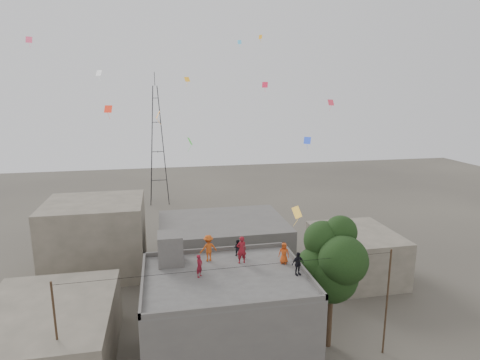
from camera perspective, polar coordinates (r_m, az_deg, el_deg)
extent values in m
cube|color=#52504D|center=(26.74, -2.08, -19.46)|extent=(10.00, 8.00, 6.00)
cube|color=#504E4B|center=(25.26, -2.13, -13.58)|extent=(10.00, 8.00, 0.10)
cube|color=#52504D|center=(28.73, -3.41, -9.84)|extent=(10.00, 0.15, 0.30)
cube|color=#52504D|center=(21.76, -0.40, -17.58)|extent=(10.00, 0.15, 0.30)
cube|color=#52504D|center=(26.33, 8.75, -12.13)|extent=(0.15, 8.00, 0.30)
cube|color=#52504D|center=(24.96, -13.70, -13.78)|extent=(0.15, 8.00, 0.30)
cube|color=#52504D|center=(26.96, -9.88, -9.59)|extent=(1.60, 1.80, 2.00)
cube|color=#625B4D|center=(29.69, -25.61, -19.54)|extent=(8.00, 10.00, 4.00)
cube|color=#52504D|center=(39.64, -2.48, -9.22)|extent=(12.00, 9.00, 5.00)
cube|color=#625B4D|center=(41.28, -19.79, -7.60)|extent=(9.00, 8.00, 7.00)
cube|color=#625B4D|center=(39.78, 16.10, -10.11)|extent=(7.00, 8.00, 4.40)
cylinder|color=black|center=(29.50, 12.51, -18.74)|extent=(0.44, 0.44, 4.00)
cylinder|color=black|center=(28.84, 12.86, -15.87)|extent=(0.64, 0.91, 2.14)
sphere|color=black|center=(27.99, 12.82, -13.12)|extent=(3.60, 3.60, 3.60)
sphere|color=black|center=(28.35, 14.72, -11.11)|extent=(3.00, 3.00, 3.00)
sphere|color=black|center=(27.90, 10.71, -12.20)|extent=(2.80, 2.80, 2.80)
sphere|color=black|center=(26.92, 14.46, -11.01)|extent=(3.20, 3.20, 3.20)
sphere|color=black|center=(27.77, 11.71, -8.34)|extent=(2.60, 2.60, 2.60)
sphere|color=black|center=(27.75, 14.12, -7.16)|extent=(2.20, 2.20, 2.20)
cylinder|color=black|center=(25.57, -24.51, -20.48)|extent=(0.12, 0.12, 7.40)
cylinder|color=black|center=(28.93, 20.16, -16.05)|extent=(0.12, 0.12, 7.40)
cylinder|color=black|center=(23.74, -0.44, -12.30)|extent=(20.00, 0.52, 0.02)
cylinder|color=black|center=(62.12, -12.44, 4.65)|extent=(1.27, 1.27, 18.01)
cylinder|color=black|center=(62.11, -10.86, 4.71)|extent=(1.27, 1.27, 18.01)
cylinder|color=black|center=(63.79, -10.88, 4.91)|extent=(1.27, 1.27, 18.01)
cylinder|color=black|center=(63.81, -12.41, 4.85)|extent=(1.27, 1.27, 18.01)
cube|color=black|center=(63.87, -11.44, -0.02)|extent=(2.36, 0.08, 0.08)
cube|color=black|center=(63.87, -11.44, -0.02)|extent=(0.08, 2.36, 0.08)
cube|color=black|center=(63.07, -11.61, 3.97)|extent=(1.81, 0.08, 0.08)
cube|color=black|center=(63.07, -11.61, 3.97)|extent=(0.08, 1.81, 0.08)
cube|color=black|center=(62.59, -11.79, 8.05)|extent=(1.26, 0.08, 0.08)
cube|color=black|center=(62.59, -11.79, 8.05)|extent=(0.08, 1.26, 0.08)
cube|color=black|center=(62.43, -11.94, 11.34)|extent=(0.82, 0.08, 0.08)
cube|color=black|center=(62.43, -11.94, 11.34)|extent=(0.08, 0.82, 0.08)
cylinder|color=black|center=(62.45, -12.06, 13.91)|extent=(0.08, 0.08, 2.00)
imported|color=maroon|center=(26.61, 0.21, -9.88)|extent=(0.73, 0.53, 1.84)
imported|color=#C64616|center=(26.78, 6.27, -10.30)|extent=(0.82, 0.70, 1.42)
imported|color=black|center=(27.87, -0.37, -9.60)|extent=(0.68, 0.61, 1.14)
imported|color=black|center=(25.30, 8.22, -11.70)|extent=(0.93, 0.61, 1.48)
imported|color=#BE4A15|center=(27.01, -4.51, -9.63)|extent=(1.28, 0.91, 1.80)
imported|color=maroon|center=(24.97, -5.79, -12.05)|extent=(0.58, 0.61, 1.41)
plane|color=red|center=(27.65, -18.24, 9.57)|extent=(0.55, 0.35, 0.46)
plane|color=#DB2243|center=(32.46, 3.57, 13.37)|extent=(0.45, 0.12, 0.44)
plane|color=yellow|center=(34.40, -7.53, 14.01)|extent=(0.52, 0.46, 0.37)
plane|color=blue|center=(31.36, 9.55, 5.57)|extent=(0.49, 0.43, 0.53)
plane|color=white|center=(32.92, -19.44, 14.17)|extent=(0.49, 0.41, 0.42)
plane|color=orange|center=(35.25, 2.93, 19.66)|extent=(0.24, 0.31, 0.33)
plane|color=green|center=(27.22, -7.14, 5.50)|extent=(0.33, 0.58, 0.49)
plane|color=#CC3047|center=(32.29, 12.80, 10.70)|extent=(0.43, 0.54, 0.46)
plane|color=orange|center=(25.28, -11.58, 9.10)|extent=(0.24, 0.49, 0.43)
plane|color=#4BB4E2|center=(39.04, -0.07, 19.03)|extent=(0.36, 0.26, 0.34)
plane|color=#F34D76|center=(30.70, -27.82, 17.24)|extent=(0.43, 0.35, 0.37)
plane|color=yellow|center=(22.84, 8.09, -4.57)|extent=(0.71, 0.64, 0.58)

